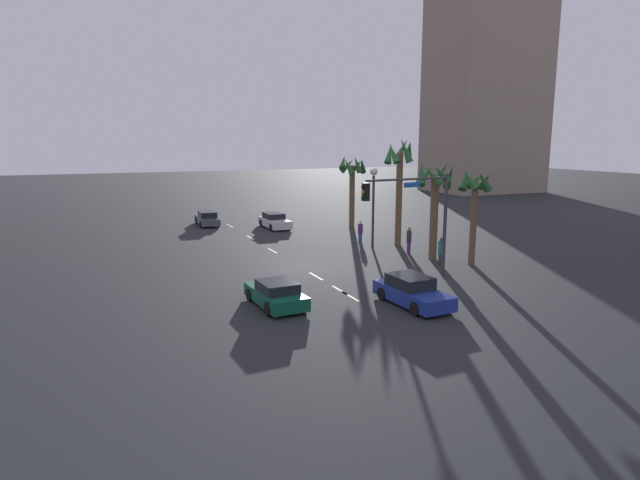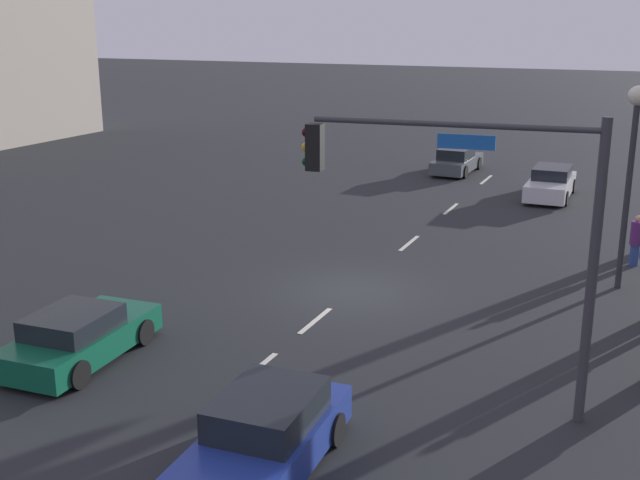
% 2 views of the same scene
% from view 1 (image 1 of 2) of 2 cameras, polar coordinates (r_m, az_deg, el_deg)
% --- Properties ---
extents(ground_plane, '(220.00, 220.00, 0.00)m').
position_cam_1_polar(ground_plane, '(33.86, -2.16, -2.87)').
color(ground_plane, '#232628').
extents(lane_stripe_0, '(2.42, 0.14, 0.01)m').
position_cam_1_polar(lane_stripe_0, '(50.75, -9.57, 1.50)').
color(lane_stripe_0, silver).
rests_on(lane_stripe_0, ground_plane).
extents(lane_stripe_1, '(2.12, 0.14, 0.01)m').
position_cam_1_polar(lane_stripe_1, '(44.28, -7.44, 0.25)').
color(lane_stripe_1, silver).
rests_on(lane_stripe_1, ground_plane).
extents(lane_stripe_2, '(2.09, 0.14, 0.01)m').
position_cam_1_polar(lane_stripe_2, '(38.90, -5.10, -1.13)').
color(lane_stripe_2, silver).
rests_on(lane_stripe_2, ground_plane).
extents(lane_stripe_3, '(1.97, 0.14, 0.01)m').
position_cam_1_polar(lane_stripe_3, '(31.48, -0.41, -3.89)').
color(lane_stripe_3, silver).
rests_on(lane_stripe_3, ground_plane).
extents(lane_stripe_4, '(1.83, 0.14, 0.01)m').
position_cam_1_polar(lane_stripe_4, '(28.64, 2.12, -5.36)').
color(lane_stripe_4, silver).
rests_on(lane_stripe_4, ground_plane).
extents(lane_stripe_5, '(1.91, 0.14, 0.01)m').
position_cam_1_polar(lane_stripe_5, '(27.58, 3.23, -6.00)').
color(lane_stripe_5, silver).
rests_on(lane_stripe_5, ground_plane).
extents(car_0, '(4.61, 1.90, 1.35)m').
position_cam_1_polar(car_0, '(48.95, -4.86, 2.02)').
color(car_0, silver).
rests_on(car_0, ground_plane).
extents(car_1, '(4.18, 2.11, 1.26)m').
position_cam_1_polar(car_1, '(25.92, -4.70, -5.76)').
color(car_1, '#0F5138').
rests_on(car_1, ground_plane).
extents(car_2, '(4.39, 1.89, 1.32)m').
position_cam_1_polar(car_2, '(51.46, -11.91, 2.23)').
color(car_2, '#474C51').
rests_on(car_2, ground_plane).
extents(car_3, '(4.53, 2.09, 1.41)m').
position_cam_1_polar(car_3, '(26.39, 9.77, -5.45)').
color(car_3, navy).
rests_on(car_3, ground_plane).
extents(traffic_signal, '(0.77, 5.89, 6.01)m').
position_cam_1_polar(traffic_signal, '(30.49, 10.35, 3.38)').
color(traffic_signal, '#38383D').
rests_on(traffic_signal, ground_plane).
extents(streetlamp, '(0.56, 0.56, 5.92)m').
position_cam_1_polar(streetlamp, '(39.26, 5.71, 5.11)').
color(streetlamp, '#2D2D33').
rests_on(streetlamp, ground_plane).
extents(pedestrian_0, '(0.48, 0.48, 1.84)m').
position_cam_1_polar(pedestrian_0, '(34.71, 12.75, -1.16)').
color(pedestrian_0, '#333338').
rests_on(pedestrian_0, ground_plane).
extents(pedestrian_1, '(0.47, 0.47, 1.90)m').
position_cam_1_polar(pedestrian_1, '(38.12, 9.44, 0.07)').
color(pedestrian_1, '#59266B').
rests_on(pedestrian_1, ground_plane).
extents(pedestrian_2, '(0.41, 0.41, 1.66)m').
position_cam_1_polar(pedestrian_2, '(42.05, 4.31, 0.95)').
color(pedestrian_2, '#2D478C').
rests_on(pedestrian_2, ground_plane).
extents(palm_tree_0, '(2.22, 2.28, 6.26)m').
position_cam_1_polar(palm_tree_0, '(35.02, 16.12, 4.81)').
color(palm_tree_0, brown).
rests_on(palm_tree_0, ground_plane).
extents(palm_tree_1, '(2.54, 2.43, 8.09)m').
position_cam_1_polar(palm_tree_1, '(40.51, 8.44, 7.35)').
color(palm_tree_1, brown).
rests_on(palm_tree_1, ground_plane).
extents(palm_tree_2, '(2.55, 2.82, 6.65)m').
position_cam_1_polar(palm_tree_2, '(36.23, 12.12, 5.31)').
color(palm_tree_2, brown).
rests_on(palm_tree_2, ground_plane).
extents(palm_tree_3, '(2.69, 2.85, 6.69)m').
position_cam_1_polar(palm_tree_3, '(48.66, 3.48, 6.90)').
color(palm_tree_3, brown).
rests_on(palm_tree_3, ground_plane).
extents(building_1, '(12.48, 15.80, 29.41)m').
position_cam_1_polar(building_1, '(88.77, 17.17, 14.52)').
color(building_1, gray).
rests_on(building_1, ground_plane).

